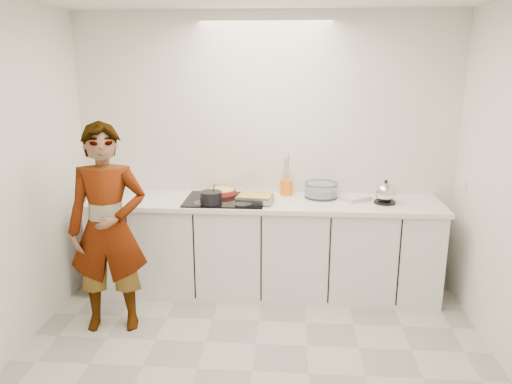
# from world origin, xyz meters

# --- Properties ---
(floor) EXTENTS (3.60, 3.20, 0.00)m
(floor) POSITION_xyz_m (0.00, 0.00, 0.00)
(floor) COLOR beige
(floor) RESTS_ON ground
(wall_back) EXTENTS (3.60, 0.00, 2.60)m
(wall_back) POSITION_xyz_m (0.00, 1.60, 1.30)
(wall_back) COLOR white
(wall_back) RESTS_ON ground
(wall_front) EXTENTS (3.60, 0.00, 2.60)m
(wall_front) POSITION_xyz_m (0.00, -1.60, 1.30)
(wall_front) COLOR white
(wall_front) RESTS_ON ground
(base_cabinets) EXTENTS (3.20, 0.58, 0.87)m
(base_cabinets) POSITION_xyz_m (0.00, 1.28, 0.43)
(base_cabinets) COLOR white
(base_cabinets) RESTS_ON floor
(countertop) EXTENTS (3.24, 0.64, 0.04)m
(countertop) POSITION_xyz_m (0.00, 1.28, 0.89)
(countertop) COLOR white
(countertop) RESTS_ON base_cabinets
(hob) EXTENTS (0.72, 0.54, 0.01)m
(hob) POSITION_xyz_m (-0.35, 1.26, 0.92)
(hob) COLOR black
(hob) RESTS_ON countertop
(tart_dish) EXTENTS (0.33, 0.33, 0.05)m
(tart_dish) POSITION_xyz_m (-0.41, 1.43, 0.95)
(tart_dish) COLOR #B33326
(tart_dish) RESTS_ON hob
(saucepan) EXTENTS (0.24, 0.24, 0.19)m
(saucepan) POSITION_xyz_m (-0.46, 1.10, 0.98)
(saucepan) COLOR black
(saucepan) RESTS_ON hob
(baking_dish) EXTENTS (0.34, 0.27, 0.06)m
(baking_dish) POSITION_xyz_m (-0.07, 1.19, 0.96)
(baking_dish) COLOR silver
(baking_dish) RESTS_ON hob
(mixing_bowl) EXTENTS (0.37, 0.37, 0.14)m
(mixing_bowl) POSITION_xyz_m (0.53, 1.43, 0.98)
(mixing_bowl) COLOR silver
(mixing_bowl) RESTS_ON countertop
(tea_towel) EXTENTS (0.29, 0.27, 0.04)m
(tea_towel) POSITION_xyz_m (0.85, 1.35, 0.93)
(tea_towel) COLOR white
(tea_towel) RESTS_ON countertop
(kettle) EXTENTS (0.24, 0.24, 0.22)m
(kettle) POSITION_xyz_m (1.09, 1.27, 1.00)
(kettle) COLOR black
(kettle) RESTS_ON countertop
(utensil_crock) EXTENTS (0.14, 0.14, 0.15)m
(utensil_crock) POSITION_xyz_m (0.21, 1.50, 0.98)
(utensil_crock) COLOR orange
(utensil_crock) RESTS_ON countertop
(cook) EXTENTS (0.68, 0.51, 1.70)m
(cook) POSITION_xyz_m (-1.20, 0.56, 0.85)
(cook) COLOR white
(cook) RESTS_ON floor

